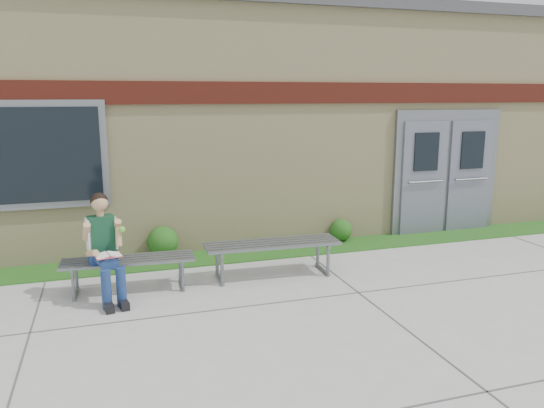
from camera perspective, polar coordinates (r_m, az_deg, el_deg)
name	(u,v)px	position (r m, az deg, el deg)	size (l,w,h in m)	color
ground	(301,317)	(6.40, 3.16, -12.04)	(80.00, 80.00, 0.00)	#9E9E99
grass_strip	(245,254)	(8.72, -2.90, -5.41)	(16.00, 0.80, 0.02)	#134713
school_building	(204,117)	(11.66, -7.29, 9.29)	(16.20, 6.22, 4.20)	beige
bench_left	(129,266)	(7.32, -15.15, -6.45)	(1.74, 0.58, 0.45)	slate
bench_right	(272,250)	(7.63, 0.05, -4.95)	(1.95, 0.62, 0.50)	slate
girl	(105,246)	(7.02, -17.56, -4.30)	(0.53, 0.86, 1.36)	navy
shrub_mid	(163,242)	(8.67, -11.65, -3.98)	(0.49, 0.49, 0.49)	#134713
shrub_east	(341,230)	(9.49, 7.43, -2.79)	(0.39, 0.39, 0.39)	#134713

